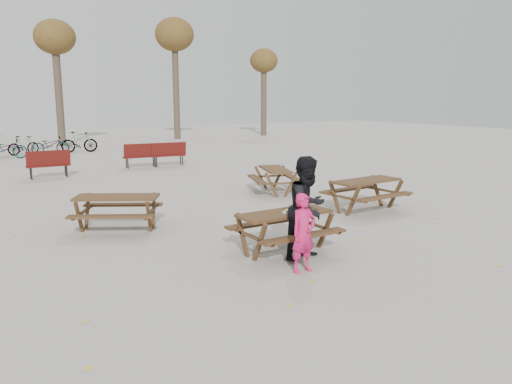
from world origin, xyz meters
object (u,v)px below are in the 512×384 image
main_picnic_table (284,222)px  picnic_table_north (117,213)px  picnic_table_east (366,195)px  food_tray (288,212)px  picnic_table_far (275,181)px  adult (308,208)px  child (304,233)px  soda_bottle (289,210)px

main_picnic_table → picnic_table_north: (-2.18, 3.27, -0.20)m
main_picnic_table → picnic_table_east: size_ratio=0.95×
main_picnic_table → food_tray: food_tray is taller
picnic_table_east → picnic_table_far: picnic_table_east is taller
food_tray → adult: bearing=-73.7°
picnic_table_east → picnic_table_far: (-0.55, 3.31, -0.03)m
picnic_table_east → picnic_table_far: size_ratio=1.08×
child → picnic_table_north: (-1.81, 4.33, -0.29)m
child → picnic_table_far: bearing=54.7°
picnic_table_east → picnic_table_north: picnic_table_east is taller
food_tray → picnic_table_east: picnic_table_east is taller
child → soda_bottle: bearing=62.8°
picnic_table_north → picnic_table_far: 5.75m
main_picnic_table → child: bearing=-109.5°
soda_bottle → picnic_table_east: size_ratio=0.09×
adult → picnic_table_east: (3.71, 2.27, -0.53)m
main_picnic_table → adult: adult is taller
main_picnic_table → picnic_table_east: bearing=24.4°
soda_bottle → picnic_table_east: (3.82, 1.86, -0.44)m
picnic_table_far → adult: bearing=170.9°
food_tray → soda_bottle: bearing=-52.5°
picnic_table_north → picnic_table_far: picnic_table_north is taller
soda_bottle → picnic_table_north: soda_bottle is taller
child → picnic_table_north: bearing=108.3°
soda_bottle → picnic_table_far: bearing=57.8°
food_tray → soda_bottle: 0.06m
food_tray → picnic_table_east: 4.27m
main_picnic_table → picnic_table_north: bearing=123.8°
adult → picnic_table_north: (-2.31, 3.80, -0.55)m
adult → soda_bottle: bearing=88.2°
main_picnic_table → adult: size_ratio=0.96×
soda_bottle → child: size_ratio=0.13×
soda_bottle → picnic_table_far: 6.14m
picnic_table_north → food_tray: bearing=-26.4°
food_tray → child: 1.04m
food_tray → child: bearing=-111.3°
main_picnic_table → picnic_table_east: 4.21m
soda_bottle → picnic_table_far: (3.26, 5.17, -0.47)m
soda_bottle → picnic_table_north: size_ratio=0.10×
child → picnic_table_far: (3.66, 6.11, -0.30)m
child → picnic_table_east: child is taller
picnic_table_north → adult: bearing=-28.0°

